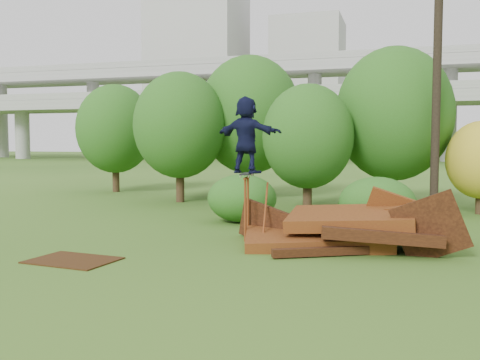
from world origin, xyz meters
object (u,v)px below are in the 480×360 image
(flat_plate, at_px, (73,260))
(utility_pole, at_px, (437,81))
(scrap_pile, at_px, (342,231))
(skater, at_px, (246,135))

(flat_plate, xyz_separation_m, utility_pole, (7.76, 9.40, 4.55))
(scrap_pile, distance_m, utility_pole, 7.87)
(flat_plate, bearing_deg, skater, 49.72)
(flat_plate, relative_size, utility_pole, 0.20)
(skater, bearing_deg, scrap_pile, -171.26)
(skater, height_order, utility_pole, utility_pole)
(skater, xyz_separation_m, flat_plate, (-2.87, -3.39, -2.70))
(flat_plate, bearing_deg, utility_pole, 50.47)
(scrap_pile, relative_size, utility_pole, 0.64)
(utility_pole, bearing_deg, flat_plate, -129.53)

